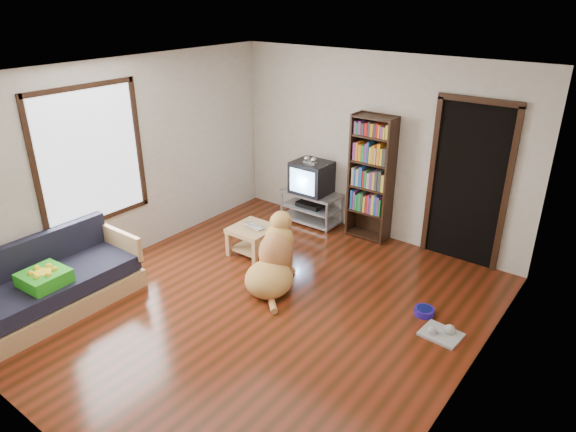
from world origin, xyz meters
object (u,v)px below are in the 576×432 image
Objects in this scene: green_cushion at (44,278)px; dog_bowl at (424,311)px; crt_tv at (312,177)px; coffee_table at (253,235)px; grey_rag at (441,334)px; tv_stand at (311,206)px; sofa at (58,286)px; laptop at (251,227)px; dog at (274,261)px; bookshelf at (372,172)px.

dog_bowl is (3.29, 2.54, -0.45)m from green_cushion.
crt_tv is 1.05× the size of coffee_table.
crt_tv is at bearing 150.52° from grey_rag.
tv_stand is (-2.74, 1.52, 0.25)m from grey_rag.
green_cushion is 3.94m from crt_tv.
crt_tv reaches higher than sofa.
sofa is at bearing -105.02° from tv_stand.
laptop reaches higher than coffee_table.
coffee_table is at bearing 176.19° from grey_rag.
crt_tv is 2.00m from dog.
laptop is 0.56× the size of crt_tv.
grey_rag is at bearing -42.17° from bookshelf.
tv_stand is at bearing 88.75° from coffee_table.
bookshelf is at bearing 82.85° from dog.
sofa is (-1.92, -3.72, -0.74)m from bookshelf.
bookshelf is (-1.49, 1.37, 0.96)m from dog_bowl.
coffee_table is 0.88m from dog.
crt_tv is at bearing 75.07° from sofa.
grey_rag is (3.59, 2.29, -0.48)m from green_cushion.
dog_bowl is (2.47, 0.10, -0.37)m from laptop.
bookshelf reaches higher than crt_tv.
crt_tv is at bearing -175.68° from bookshelf.
coffee_table is at bearing 147.86° from dog.
grey_rag is 3.14m from tv_stand.
coffee_table is at bearing -178.48° from dog_bowl.
tv_stand is 3.76m from sofa.
tv_stand is 1.34m from coffee_table.
sofa is (-3.41, -2.36, 0.22)m from dog_bowl.
laptop is at bearing -90.00° from coffee_table.
crt_tv is 0.57× the size of dog.
green_cushion is 4.18m from dog_bowl.
green_cushion reaches higher than dog_bowl.
tv_stand is 0.47m from crt_tv.
crt_tv is 3.81m from sofa.
bookshelf is at bearing 137.37° from dog_bowl.
dog_bowl is at bearing 17.12° from dog.
grey_rag is (0.30, -0.25, -0.03)m from dog_bowl.
sofa is at bearing -112.41° from coffee_table.
coffee_table is 0.54× the size of dog.
crt_tv is (0.00, 0.02, 0.47)m from tv_stand.
crt_tv is (-2.74, 1.55, 0.73)m from grey_rag.
grey_rag is at bearing 29.58° from sofa.
green_cushion reaches higher than coffee_table.
laptop is 2.45m from sofa.
tv_stand reaches higher than coffee_table.
crt_tv reaches higher than green_cushion.
dog is at bearing -97.15° from bookshelf.
green_cushion is at bearing -114.74° from bookshelf.
green_cushion is 2.55m from dog.
coffee_table is (-0.98, -1.43, -0.72)m from bookshelf.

